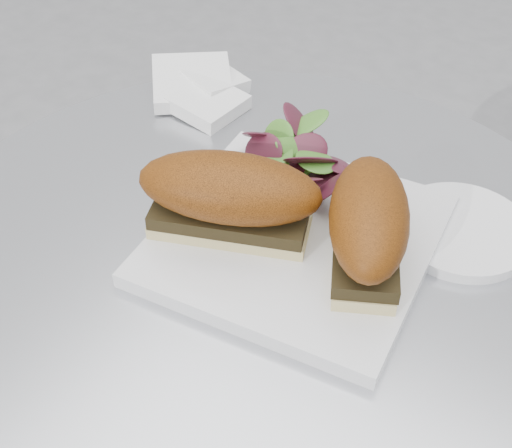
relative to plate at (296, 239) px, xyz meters
The scene contains 7 objects.
table 0.26m from the plate, 111.83° to the right, with size 0.70×0.70×0.73m.
plate is the anchor object (origin of this frame).
sandwich_left 0.08m from the plate, 150.38° to the right, with size 0.19×0.14×0.08m.
sandwich_right 0.08m from the plate, ahead, with size 0.13×0.17×0.08m.
salad 0.09m from the plate, 119.70° to the left, with size 0.12×0.12×0.05m, color #538B2D, non-canonical shape.
napkin 0.27m from the plate, 147.29° to the left, with size 0.13×0.13×0.02m, color white, non-canonical shape.
saucer 0.16m from the plate, 39.40° to the left, with size 0.13×0.13×0.01m, color silver.
Camera 1 is at (0.26, -0.39, 1.21)m, focal length 50.00 mm.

